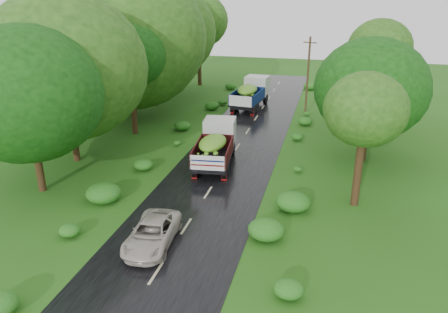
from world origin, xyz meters
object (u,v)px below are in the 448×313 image
(truck_far, at_px, (251,92))
(utility_pole, at_px, (308,75))
(truck_near, at_px, (216,143))
(car, at_px, (152,233))

(truck_far, relative_size, utility_pole, 0.95)
(truck_near, height_order, utility_pole, utility_pole)
(truck_far, distance_m, utility_pole, 5.89)
(car, bearing_deg, truck_near, 84.05)
(car, height_order, utility_pole, utility_pole)
(truck_near, xyz_separation_m, truck_far, (-0.44, 15.17, 0.08))
(truck_near, relative_size, car, 1.52)
(truck_far, relative_size, car, 1.60)
(truck_near, xyz_separation_m, car, (-0.25, -10.49, -0.87))
(truck_near, bearing_deg, truck_far, 85.25)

